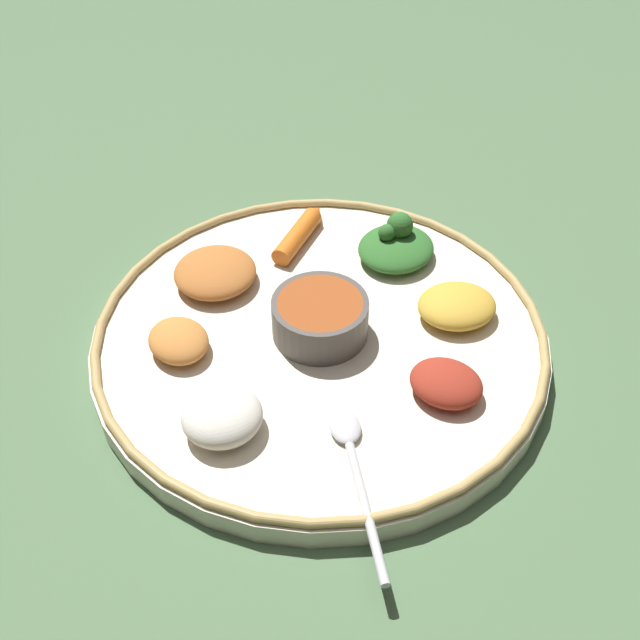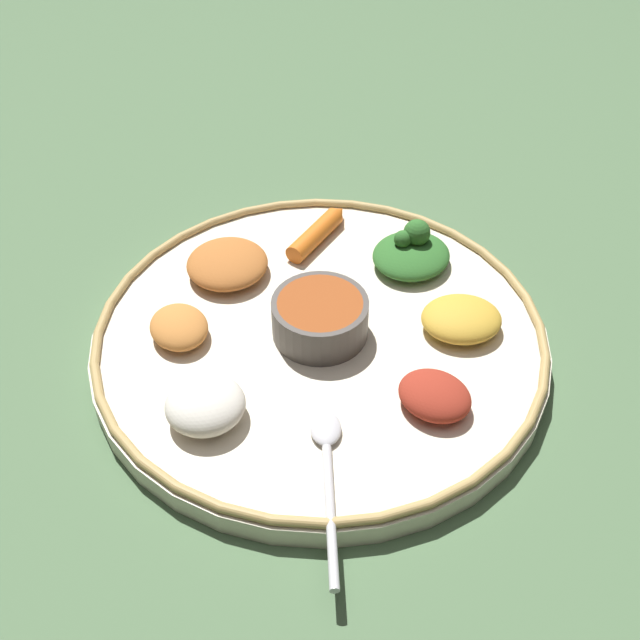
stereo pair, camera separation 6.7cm
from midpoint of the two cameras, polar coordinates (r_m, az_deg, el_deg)
The scene contains 12 objects.
ground_plane at distance 0.69m, azimuth 2.76°, elevation -2.26°, with size 2.40×2.40×0.00m, color #4C6B47.
platter at distance 0.68m, azimuth 2.79°, elevation -1.67°, with size 0.39×0.39×0.02m, color beige.
platter_rim at distance 0.68m, azimuth 2.82°, elevation -0.87°, with size 0.39×0.39×0.01m, color tan.
center_bowl at distance 0.66m, azimuth 2.87°, elevation 0.14°, with size 0.08×0.08×0.04m.
spoon at distance 0.58m, azimuth 3.88°, elevation -10.51°, with size 0.09×0.13×0.01m.
greens_pile at distance 0.75m, azimuth 9.22°, elevation 4.77°, with size 0.08×0.08×0.04m.
carrot_near_spoon at distance 0.77m, azimuth 2.37°, elevation 6.31°, with size 0.09×0.05×0.02m.
mound_chickpea at distance 0.73m, azimuth -4.16°, elevation 3.99°, with size 0.08×0.08×0.02m, color #B2662D.
mound_rice_white at distance 0.60m, azimuth -5.20°, elevation -6.31°, with size 0.06×0.06×0.03m, color silver.
mound_squash at distance 0.67m, azimuth -7.43°, elevation -0.65°, with size 0.06×0.05×0.02m, color #C67A38.
mound_beet at distance 0.62m, azimuth 11.39°, elevation -5.56°, with size 0.06×0.05×0.02m, color maroon.
mound_lentil_yellow at distance 0.69m, azimuth 12.97°, elevation -0.06°, with size 0.07×0.06×0.02m, color gold.
Camera 2 is at (-0.28, -0.40, 0.49)m, focal length 44.09 mm.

